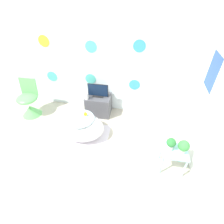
% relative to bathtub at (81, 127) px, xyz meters
% --- Properties ---
extents(ground_plane, '(12.00, 12.00, 0.00)m').
position_rel_bathtub_xyz_m(ground_plane, '(-0.03, -1.01, -0.25)').
color(ground_plane, '#BCB29E').
extents(wall_back_dotted, '(5.18, 0.05, 2.60)m').
position_rel_bathtub_xyz_m(wall_back_dotted, '(-0.03, 1.06, 1.05)').
color(wall_back_dotted, white).
rests_on(wall_back_dotted, ground_plane).
extents(wall_right, '(0.06, 3.05, 2.60)m').
position_rel_bathtub_xyz_m(wall_right, '(2.08, 0.02, 1.06)').
color(wall_right, silver).
rests_on(wall_right, ground_plane).
extents(rug, '(1.17, 0.91, 0.01)m').
position_rel_bathtub_xyz_m(rug, '(-0.05, -0.05, -0.24)').
color(rug, silver).
rests_on(rug, ground_plane).
extents(bathtub, '(0.92, 0.66, 0.49)m').
position_rel_bathtub_xyz_m(bathtub, '(0.00, 0.00, 0.00)').
color(bathtub, white).
rests_on(bathtub, ground_plane).
extents(rubber_duck, '(0.07, 0.08, 0.09)m').
position_rel_bathtub_xyz_m(rubber_duck, '(0.09, 0.08, 0.28)').
color(rubber_duck, yellow).
rests_on(rubber_duck, bathtub).
extents(chair, '(0.46, 0.46, 0.85)m').
position_rel_bathtub_xyz_m(chair, '(-1.38, 0.46, 0.04)').
color(chair, '#66C166').
rests_on(chair, ground_plane).
extents(tv_cabinet, '(0.55, 0.43, 0.48)m').
position_rel_bathtub_xyz_m(tv_cabinet, '(0.16, 0.79, -0.01)').
color(tv_cabinet, '#4C4C51').
rests_on(tv_cabinet, ground_plane).
extents(tv, '(0.46, 0.12, 0.30)m').
position_rel_bathtub_xyz_m(tv, '(0.16, 0.80, 0.37)').
color(tv, black).
rests_on(tv, tv_cabinet).
extents(vase, '(0.08, 0.08, 0.18)m').
position_rel_bathtub_xyz_m(vase, '(-0.06, 0.64, 0.31)').
color(vase, white).
rests_on(vase, tv_cabinet).
extents(side_table, '(0.40, 0.35, 0.44)m').
position_rel_bathtub_xyz_m(side_table, '(1.72, -0.44, 0.11)').
color(side_table, '#99E0D8').
rests_on(side_table, ground_plane).
extents(potted_plant_left, '(0.15, 0.15, 0.23)m').
position_rel_bathtub_xyz_m(potted_plant_left, '(1.63, -0.42, 0.32)').
color(potted_plant_left, white).
rests_on(potted_plant_left, side_table).
extents(potted_plant_right, '(0.17, 0.17, 0.24)m').
position_rel_bathtub_xyz_m(potted_plant_right, '(1.82, -0.46, 0.33)').
color(potted_plant_right, beige).
rests_on(potted_plant_right, side_table).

